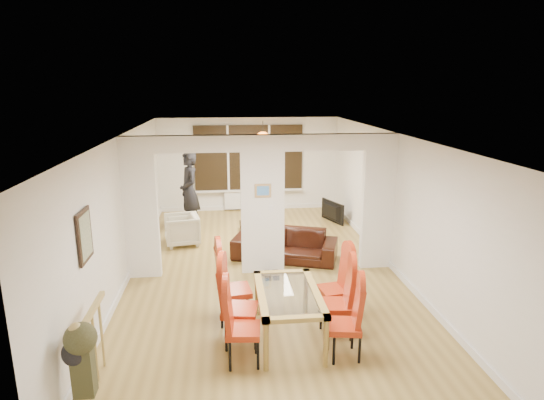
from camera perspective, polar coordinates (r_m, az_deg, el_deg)
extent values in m
cube|color=olive|center=(8.81, -1.15, -8.85)|extent=(5.00, 9.00, 0.01)
cube|color=white|center=(8.39, -1.20, -0.66)|extent=(5.00, 0.18, 2.60)
cube|color=black|center=(12.69, -2.94, 5.33)|extent=(3.00, 0.08, 1.80)
cube|color=white|center=(12.89, -2.87, 0.02)|extent=(1.40, 0.08, 0.50)
sphere|color=orange|center=(11.50, -1.15, 7.69)|extent=(0.36, 0.36, 0.36)
cube|color=gray|center=(6.23, -22.46, -4.17)|extent=(0.04, 0.52, 0.67)
cube|color=#4C8CD8|center=(8.22, -1.15, 1.19)|extent=(0.30, 0.03, 0.25)
imported|color=black|center=(9.29, 1.60, -5.59)|extent=(2.24, 1.46, 0.61)
imported|color=beige|center=(10.30, -11.25, -3.68)|extent=(0.84, 0.86, 0.67)
imported|color=black|center=(11.14, -10.33, 1.07)|extent=(0.82, 0.67, 1.93)
imported|color=black|center=(11.86, 7.22, -1.48)|extent=(0.92, 0.46, 0.54)
cylinder|color=#143F19|center=(11.06, -2.36, -2.20)|extent=(0.06, 0.06, 0.25)
imported|color=black|center=(11.06, -0.78, -2.72)|extent=(0.24, 0.24, 0.06)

